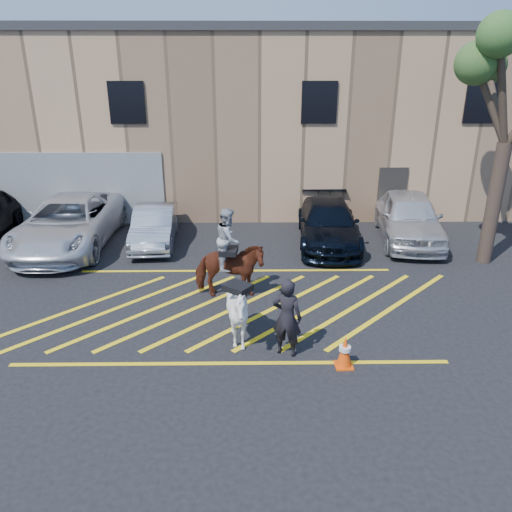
{
  "coord_description": "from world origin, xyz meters",
  "views": [
    {
      "loc": [
        0.45,
        -11.95,
        6.21
      ],
      "look_at": [
        0.61,
        0.2,
        1.3
      ],
      "focal_mm": 35.0,
      "sensor_mm": 36.0,
      "label": 1
    }
  ],
  "objects_px": {
    "handler": "(287,317)",
    "mounted_bay": "(229,263)",
    "car_silver_sedan": "(154,226)",
    "traffic_cone": "(345,351)",
    "car_blue_suv": "(328,223)",
    "car_white_suv": "(409,217)",
    "car_white_pickup": "(69,223)",
    "saddled_white": "(238,312)"
  },
  "relations": [
    {
      "from": "handler",
      "to": "traffic_cone",
      "type": "xyz_separation_m",
      "value": [
        1.2,
        -0.51,
        -0.54
      ]
    },
    {
      "from": "car_white_pickup",
      "to": "car_white_suv",
      "type": "distance_m",
      "value": 11.92
    },
    {
      "from": "car_white_pickup",
      "to": "mounted_bay",
      "type": "xyz_separation_m",
      "value": [
        5.67,
        -4.12,
        0.19
      ]
    },
    {
      "from": "car_white_pickup",
      "to": "car_silver_sedan",
      "type": "xyz_separation_m",
      "value": [
        2.89,
        0.23,
        -0.19
      ]
    },
    {
      "from": "traffic_cone",
      "to": "car_blue_suv",
      "type": "bearing_deg",
      "value": 84.4
    },
    {
      "from": "car_blue_suv",
      "to": "saddled_white",
      "type": "bearing_deg",
      "value": -110.47
    },
    {
      "from": "car_silver_sedan",
      "to": "car_blue_suv",
      "type": "bearing_deg",
      "value": -4.21
    },
    {
      "from": "car_silver_sedan",
      "to": "car_white_pickup",
      "type": "bearing_deg",
      "value": -179.35
    },
    {
      "from": "handler",
      "to": "saddled_white",
      "type": "relative_size",
      "value": 0.93
    },
    {
      "from": "car_blue_suv",
      "to": "traffic_cone",
      "type": "height_order",
      "value": "car_blue_suv"
    },
    {
      "from": "saddled_white",
      "to": "traffic_cone",
      "type": "bearing_deg",
      "value": -22.26
    },
    {
      "from": "saddled_white",
      "to": "traffic_cone",
      "type": "relative_size",
      "value": 2.68
    },
    {
      "from": "car_blue_suv",
      "to": "car_white_suv",
      "type": "distance_m",
      "value": 2.94
    },
    {
      "from": "car_white_pickup",
      "to": "mounted_bay",
      "type": "height_order",
      "value": "mounted_bay"
    },
    {
      "from": "car_silver_sedan",
      "to": "saddled_white",
      "type": "height_order",
      "value": "saddled_white"
    },
    {
      "from": "saddled_white",
      "to": "traffic_cone",
      "type": "xyz_separation_m",
      "value": [
        2.27,
        -0.93,
        -0.45
      ]
    },
    {
      "from": "mounted_bay",
      "to": "traffic_cone",
      "type": "bearing_deg",
      "value": -51.99
    },
    {
      "from": "handler",
      "to": "mounted_bay",
      "type": "height_order",
      "value": "mounted_bay"
    },
    {
      "from": "car_silver_sedan",
      "to": "car_blue_suv",
      "type": "distance_m",
      "value": 6.1
    },
    {
      "from": "car_silver_sedan",
      "to": "car_white_suv",
      "type": "bearing_deg",
      "value": -2.3
    },
    {
      "from": "car_white_pickup",
      "to": "car_white_suv",
      "type": "height_order",
      "value": "car_white_suv"
    },
    {
      "from": "car_white_pickup",
      "to": "mounted_bay",
      "type": "bearing_deg",
      "value": -35.87
    },
    {
      "from": "car_white_pickup",
      "to": "traffic_cone",
      "type": "distance_m",
      "value": 11.09
    },
    {
      "from": "car_white_suv",
      "to": "handler",
      "type": "bearing_deg",
      "value": -116.35
    },
    {
      "from": "car_white_suv",
      "to": "traffic_cone",
      "type": "xyz_separation_m",
      "value": [
        -3.66,
        -7.88,
        -0.49
      ]
    },
    {
      "from": "car_silver_sedan",
      "to": "traffic_cone",
      "type": "height_order",
      "value": "car_silver_sedan"
    },
    {
      "from": "mounted_bay",
      "to": "traffic_cone",
      "type": "height_order",
      "value": "mounted_bay"
    },
    {
      "from": "car_blue_suv",
      "to": "handler",
      "type": "height_order",
      "value": "handler"
    },
    {
      "from": "saddled_white",
      "to": "car_blue_suv",
      "type": "bearing_deg",
      "value": 65.64
    },
    {
      "from": "car_white_suv",
      "to": "handler",
      "type": "distance_m",
      "value": 8.83
    },
    {
      "from": "car_silver_sedan",
      "to": "handler",
      "type": "relative_size",
      "value": 2.17
    },
    {
      "from": "handler",
      "to": "car_silver_sedan",
      "type": "bearing_deg",
      "value": -39.0
    },
    {
      "from": "car_white_pickup",
      "to": "handler",
      "type": "bearing_deg",
      "value": -44.3
    },
    {
      "from": "mounted_bay",
      "to": "traffic_cone",
      "type": "relative_size",
      "value": 3.5
    },
    {
      "from": "car_white_pickup",
      "to": "car_blue_suv",
      "type": "distance_m",
      "value": 8.99
    },
    {
      "from": "car_silver_sedan",
      "to": "handler",
      "type": "height_order",
      "value": "handler"
    },
    {
      "from": "car_white_pickup",
      "to": "mounted_bay",
      "type": "distance_m",
      "value": 7.01
    },
    {
      "from": "mounted_bay",
      "to": "saddled_white",
      "type": "xyz_separation_m",
      "value": [
        0.3,
        -2.36,
        -0.22
      ]
    },
    {
      "from": "car_white_suv",
      "to": "saddled_white",
      "type": "bearing_deg",
      "value": -123.41
    },
    {
      "from": "saddled_white",
      "to": "car_white_suv",
      "type": "bearing_deg",
      "value": 49.5
    },
    {
      "from": "handler",
      "to": "mounted_bay",
      "type": "relative_size",
      "value": 0.71
    },
    {
      "from": "car_blue_suv",
      "to": "saddled_white",
      "type": "height_order",
      "value": "saddled_white"
    }
  ]
}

